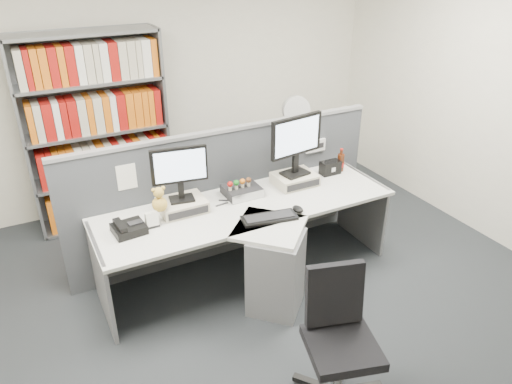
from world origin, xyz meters
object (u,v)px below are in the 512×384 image
desk (259,243)px  speaker (330,168)px  desktop_pc (242,191)px  keyboard (269,218)px  cola_bottle (341,162)px  desk_calendar (152,221)px  monitor_right (296,141)px  desk_phone (128,228)px  monitor_left (180,169)px  desk_fan (296,113)px  shelving_unit (97,135)px  office_chair (339,334)px  filing_cabinet (294,168)px  mouse (298,209)px

desk → speaker: bearing=22.7°
desktop_pc → keyboard: size_ratio=0.65×
desk → cola_bottle: size_ratio=11.21×
desk → desk_calendar: bearing=163.4°
monitor_right → speaker: (0.42, 0.03, -0.37)m
desktop_pc → desk_phone: bearing=-171.1°
monitor_left → desk_fan: size_ratio=0.89×
cola_bottle → monitor_right: bearing=-175.0°
monitor_right → shelving_unit: 2.09m
desk_calendar → desk_fan: 2.34m
monitor_right → office_chair: size_ratio=0.61×
monitor_left → filing_cabinet: bearing=30.5°
monitor_right → keyboard: (-0.52, -0.46, -0.42)m
desk_fan → office_chair: bearing=-115.8°
desk → desktop_pc: size_ratio=8.48×
cola_bottle → office_chair: (-1.19, -1.65, -0.32)m
desk → monitor_left: (-0.52, 0.38, 0.64)m
desktop_pc → office_chair: bearing=-93.6°
speaker → office_chair: office_chair is taller
desk_calendar → cola_bottle: (1.96, 0.19, 0.03)m
shelving_unit → desk_fan: size_ratio=3.84×
desktop_pc → filing_cabinet: bearing=40.5°
monitor_right → office_chair: monitor_right is taller
speaker → desk: bearing=-157.3°
speaker → desk_phone: bearing=-175.1°
desk_phone → desk_calendar: (0.19, 0.00, 0.02)m
cola_bottle → desktop_pc: bearing=-178.8°
desk → mouse: bearing=-13.4°
monitor_right → office_chair: bearing=-111.7°
filing_cabinet → speaker: bearing=-101.6°
monitor_left → keyboard: size_ratio=0.98×
desk_phone → speaker: 2.02m
monitor_right → mouse: monitor_right is taller
monitor_left → desktop_pc: monitor_left is taller
desk_phone → cola_bottle: cola_bottle is taller
desktop_pc → office_chair: size_ratio=0.33×
keyboard → desk_phone: bearing=163.1°
desk_calendar → monitor_right: bearing=5.6°
desktop_pc → office_chair: office_chair is taller
filing_cabinet → cola_bottle: bearing=-94.1°
desk → shelving_unit: 2.12m
keyboard → desk_phone: size_ratio=1.83×
speaker → cola_bottle: (0.13, 0.02, 0.02)m
monitor_right → keyboard: bearing=-138.5°
mouse → desk_calendar: desk_calendar is taller
speaker → office_chair: (-1.06, -1.63, -0.29)m
keyboard → desk_fan: desk_fan is taller
desktop_pc → desk_phone: desk_phone is taller
desk → shelving_unit: bearing=116.0°
monitor_left → cola_bottle: 1.68m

